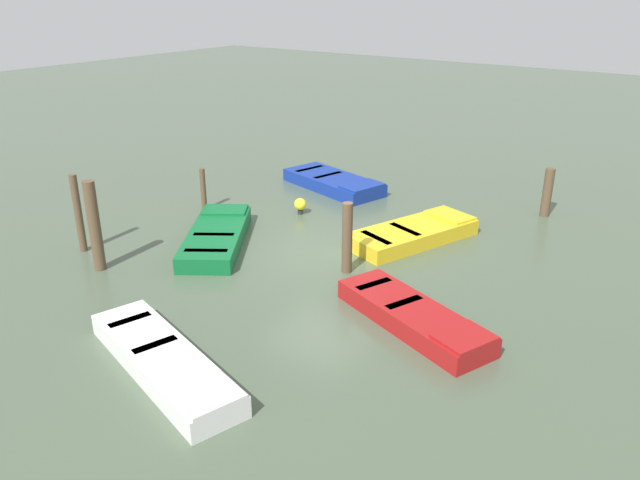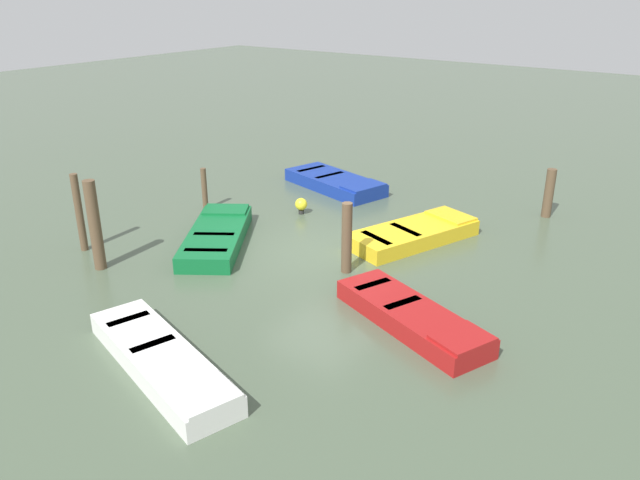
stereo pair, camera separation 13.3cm
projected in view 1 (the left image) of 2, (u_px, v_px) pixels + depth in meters
The scene contains 12 objects.
ground_plane at pixel (320, 253), 15.75m from camera, with size 80.00×80.00×0.00m, color #475642.
rowboat_yellow at pixel (413, 233), 16.41m from camera, with size 3.83×2.47×0.46m.
rowboat_blue at pixel (334, 182), 20.58m from camera, with size 2.34×3.84×0.46m.
rowboat_green at pixel (216, 236), 16.21m from camera, with size 3.86×3.21×0.46m.
rowboat_red at pixel (413, 316), 12.33m from camera, with size 2.33×3.74×0.46m.
rowboat_white at pixel (164, 362), 10.85m from camera, with size 2.14×4.20×0.46m.
mooring_piling_near_left at pixel (94, 226), 14.45m from camera, with size 0.28×0.28×2.19m, color brown.
mooring_piling_far_left at pixel (78, 214), 15.50m from camera, with size 0.19×0.19×2.01m, color brown.
mooring_piling_mid_right at pixel (347, 238), 14.41m from camera, with size 0.24×0.24×1.71m, color brown.
mooring_piling_mid_left at pixel (547, 192), 17.98m from camera, with size 0.27×0.27×1.43m, color brown.
mooring_piling_center at pixel (203, 189), 18.51m from camera, with size 0.16×0.16×1.27m, color brown.
marker_buoy at pixel (300, 205), 18.29m from camera, with size 0.36×0.36×0.48m.
Camera 1 is at (11.73, 8.39, 6.34)m, focal length 35.00 mm.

